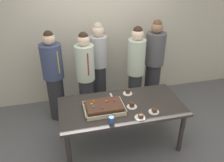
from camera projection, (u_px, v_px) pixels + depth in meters
The scene contains 15 objects.
ground_plane at pixel (121, 142), 3.75m from camera, with size 12.00×12.00×0.00m, color #5B5B60.
interior_back_panel at pixel (100, 26), 4.40m from camera, with size 8.00×0.12×3.00m, color beige.
party_table at pixel (121, 110), 3.44m from camera, with size 1.84×0.90×0.73m.
sheet_cake at pixel (104, 107), 3.29m from camera, with size 0.58×0.41×0.12m.
plated_slice_near_left at pixel (154, 111), 3.25m from camera, with size 0.15×0.15×0.06m.
plated_slice_near_right at pixel (140, 117), 3.13m from camera, with size 0.15×0.15×0.06m.
plated_slice_far_left at pixel (132, 106), 3.36m from camera, with size 0.15×0.15×0.08m.
plated_slice_far_right at pixel (128, 92), 3.69m from camera, with size 0.15×0.15×0.08m.
drink_cup_nearest at pixel (111, 120), 3.02m from camera, with size 0.07×0.07×0.10m, color #2D5199.
cake_server_utensil at pixel (112, 97), 3.61m from camera, with size 0.03×0.20×0.01m, color silver.
person_serving_front at pixel (136, 70), 4.13m from camera, with size 0.31×0.31×1.68m.
person_green_shirt_behind at pixel (54, 76), 3.96m from camera, with size 0.36×0.36×1.66m.
person_striped_tie_right at pixel (99, 65), 4.30m from camera, with size 0.32×0.32×1.68m.
person_far_right_suit at pixel (154, 64), 4.35m from camera, with size 0.36×0.36×1.72m.
person_left_edge_reaching at pixel (86, 77), 3.93m from camera, with size 0.32×0.32×1.65m.
Camera 1 is at (-0.81, -2.70, 2.69)m, focal length 36.78 mm.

